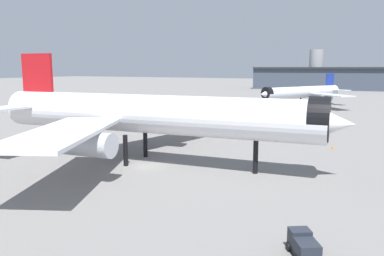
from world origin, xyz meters
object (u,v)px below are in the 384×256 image
object	(u,v)px
baggage_tug_wing	(303,245)
airliner_near_gate	(148,115)
airliner_far_taxiway	(303,92)
traffic_cone_near_nose	(332,148)
traffic_cone_wingtip	(165,126)

from	to	relation	value
baggage_tug_wing	airliner_near_gate	bearing A→B (deg)	23.28
airliner_far_taxiway	traffic_cone_near_nose	distance (m)	76.03
baggage_tug_wing	traffic_cone_near_nose	bearing A→B (deg)	-27.26
baggage_tug_wing	traffic_cone_wingtip	bearing A→B (deg)	9.21
airliner_near_gate	airliner_far_taxiway	distance (m)	96.23
airliner_far_taxiway	baggage_tug_wing	xyz separation A→B (m)	(22.49, -115.20, -4.40)
airliner_far_taxiway	traffic_cone_near_nose	xyz separation A→B (m)	(19.51, -73.30, -5.06)
baggage_tug_wing	traffic_cone_wingtip	distance (m)	65.22
airliner_near_gate	baggage_tug_wing	size ratio (longest dim) A/B	16.23
airliner_near_gate	airliner_far_taxiway	bearing A→B (deg)	81.94
airliner_far_taxiway	traffic_cone_near_nose	world-z (taller)	airliner_far_taxiway
airliner_near_gate	traffic_cone_near_nose	size ratio (longest dim) A/B	92.96
airliner_far_taxiway	traffic_cone_wingtip	world-z (taller)	airliner_far_taxiway
airliner_far_taxiway	traffic_cone_wingtip	size ratio (longest dim) A/B	70.32
baggage_tug_wing	traffic_cone_near_nose	xyz separation A→B (m)	(-2.97, 41.90, -0.66)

